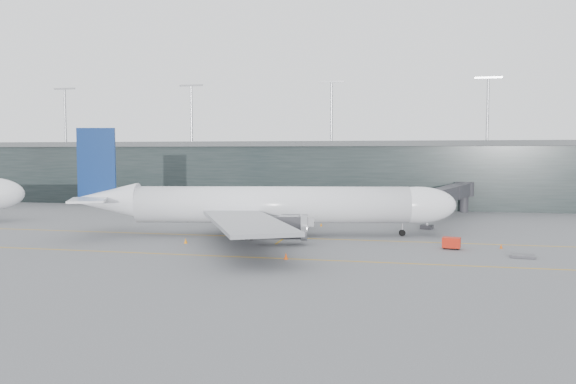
# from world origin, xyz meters

# --- Properties ---
(ground) EXTENTS (320.00, 320.00, 0.00)m
(ground) POSITION_xyz_m (0.00, 0.00, 0.00)
(ground) COLOR #59595E
(ground) RESTS_ON ground
(taxiline_a) EXTENTS (160.00, 0.25, 0.02)m
(taxiline_a) POSITION_xyz_m (0.00, -4.00, 0.01)
(taxiline_a) COLOR #C28A12
(taxiline_a) RESTS_ON ground
(taxiline_b) EXTENTS (160.00, 0.25, 0.02)m
(taxiline_b) POSITION_xyz_m (0.00, -20.00, 0.01)
(taxiline_b) COLOR #C28A12
(taxiline_b) RESTS_ON ground
(taxiline_lead_main) EXTENTS (0.25, 60.00, 0.02)m
(taxiline_lead_main) POSITION_xyz_m (5.00, 20.00, 0.01)
(taxiline_lead_main) COLOR #C28A12
(taxiline_lead_main) RESTS_ON ground
(terminal) EXTENTS (240.00, 36.00, 29.00)m
(terminal) POSITION_xyz_m (-0.00, 58.00, 7.62)
(terminal) COLOR black
(terminal) RESTS_ON ground
(main_aircraft) EXTENTS (57.86, 53.68, 16.29)m
(main_aircraft) POSITION_xyz_m (2.30, -2.28, 4.57)
(main_aircraft) COLOR white
(main_aircraft) RESTS_ON ground
(jet_bridge) EXTENTS (14.85, 42.98, 6.36)m
(jet_bridge) POSITION_xyz_m (28.07, 23.57, 4.76)
(jet_bridge) COLOR #313036
(jet_bridge) RESTS_ON ground
(gse_cart) EXTENTS (2.47, 1.82, 1.53)m
(gse_cart) POSITION_xyz_m (28.31, -9.07, 0.85)
(gse_cart) COLOR red
(gse_cart) RESTS_ON ground
(baggage_dolly) EXTENTS (3.15, 2.69, 0.28)m
(baggage_dolly) POSITION_xyz_m (36.23, -13.29, 0.17)
(baggage_dolly) COLOR #3F3E44
(baggage_dolly) RESTS_ON ground
(uld_a) EXTENTS (2.04, 1.65, 1.83)m
(uld_a) POSITION_xyz_m (-5.61, 9.51, 0.96)
(uld_a) COLOR #323136
(uld_a) RESTS_ON ground
(uld_b) EXTENTS (2.74, 2.48, 2.05)m
(uld_b) POSITION_xyz_m (-1.73, 11.79, 1.08)
(uld_b) COLOR #323136
(uld_b) RESTS_ON ground
(uld_c) EXTENTS (1.97, 1.67, 1.61)m
(uld_c) POSITION_xyz_m (-1.18, 11.14, 0.85)
(uld_c) COLOR #323136
(uld_c) RESTS_ON ground
(cone_nose) EXTENTS (0.40, 0.40, 0.64)m
(cone_nose) POSITION_xyz_m (34.73, -7.31, 0.32)
(cone_nose) COLOR #CB4F0B
(cone_nose) RESTS_ON ground
(cone_wing_stbd) EXTENTS (0.49, 0.49, 0.79)m
(cone_wing_stbd) POSITION_xyz_m (8.68, -20.40, 0.39)
(cone_wing_stbd) COLOR #E74B0C
(cone_wing_stbd) RESTS_ON ground
(cone_wing_port) EXTENTS (0.39, 0.39, 0.62)m
(cone_wing_port) POSITION_xyz_m (8.31, 10.07, 0.31)
(cone_wing_port) COLOR orange
(cone_wing_port) RESTS_ON ground
(cone_tail) EXTENTS (0.47, 0.47, 0.74)m
(cone_tail) POSITION_xyz_m (-7.38, -11.83, 0.37)
(cone_tail) COLOR orange
(cone_tail) RESTS_ON ground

